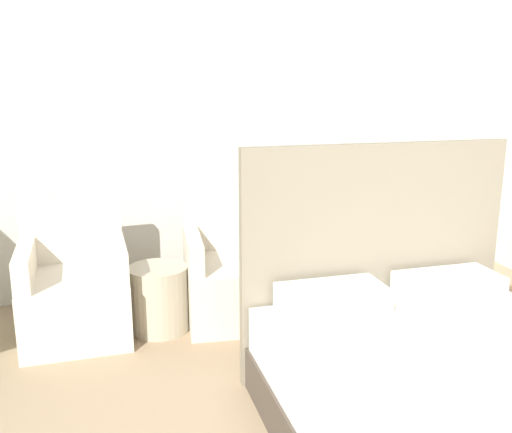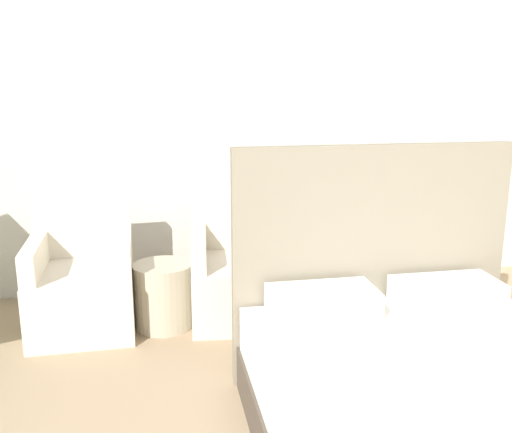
# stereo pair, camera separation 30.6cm
# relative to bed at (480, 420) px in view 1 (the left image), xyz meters

# --- Properties ---
(wall_back) EXTENTS (10.00, 0.06, 2.90)m
(wall_back) POSITION_rel_bed_xyz_m (-0.87, 2.59, 1.18)
(wall_back) COLOR silver
(wall_back) RESTS_ON ground_plane
(bed) EXTENTS (1.56, 2.20, 1.32)m
(bed) POSITION_rel_bed_xyz_m (0.00, 0.00, 0.00)
(bed) COLOR #4C4238
(bed) RESTS_ON ground_plane
(armchair_near_window_left) EXTENTS (0.68, 0.70, 0.88)m
(armchair_near_window_left) POSITION_rel_bed_xyz_m (-1.67, 1.90, 0.01)
(armchair_near_window_left) COLOR beige
(armchair_near_window_left) RESTS_ON ground_plane
(armchair_near_window_right) EXTENTS (0.72, 0.74, 0.88)m
(armchair_near_window_right) POSITION_rel_bed_xyz_m (-0.60, 1.90, 0.01)
(armchair_near_window_right) COLOR beige
(armchair_near_window_right) RESTS_ON ground_plane
(side_table) EXTENTS (0.40, 0.40, 0.44)m
(side_table) POSITION_rel_bed_xyz_m (-1.14, 1.84, -0.05)
(side_table) COLOR #B7AD93
(side_table) RESTS_ON ground_plane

